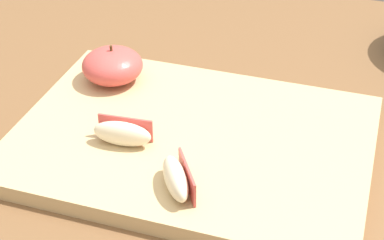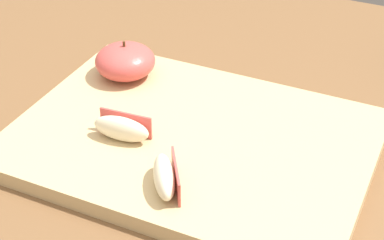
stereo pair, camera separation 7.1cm
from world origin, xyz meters
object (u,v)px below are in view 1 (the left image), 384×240
at_px(apple_half_skin_up, 112,65).
at_px(apple_wedge_middle, 177,178).
at_px(apple_wedge_right, 122,133).
at_px(cutting_board, 192,141).

bearing_deg(apple_half_skin_up, apple_wedge_middle, -50.19).
relative_size(apple_half_skin_up, apple_wedge_middle, 1.16).
bearing_deg(apple_wedge_right, cutting_board, 31.43).
xyz_separation_m(apple_wedge_right, apple_wedge_middle, (0.08, -0.06, 0.00)).
distance_m(apple_wedge_right, apple_wedge_middle, 0.10).
bearing_deg(cutting_board, apple_half_skin_up, 148.28).
distance_m(apple_half_skin_up, apple_wedge_right, 0.14).
height_order(cutting_board, apple_wedge_right, apple_wedge_right).
height_order(apple_half_skin_up, apple_wedge_middle, apple_half_skin_up).
bearing_deg(cutting_board, apple_wedge_middle, -81.25).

